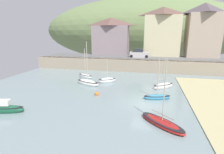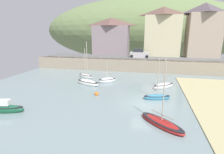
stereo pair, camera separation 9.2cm
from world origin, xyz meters
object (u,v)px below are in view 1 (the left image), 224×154
object	(u,v)px
dinghy_open_wooden	(162,123)
parked_car_near_slipway	(139,54)
waterfront_building_centre	(162,31)
sailboat_tall_mast	(157,97)
fishing_boat_green	(85,76)
sailboat_blue_trim	(88,83)
sailboat_nearest_shore	(3,109)
rowboat_small_beached	(163,86)
mooring_buoy	(97,94)
motorboat_with_cabin	(107,80)
waterfront_building_right	(203,30)
waterfront_building_left	(111,36)

from	to	relation	value
dinghy_open_wooden	parked_car_near_slipway	xyz separation A→B (m)	(-3.79, 25.07, 2.97)
waterfront_building_centre	sailboat_tall_mast	size ratio (longest dim) A/B	2.21
fishing_boat_green	sailboat_blue_trim	bearing A→B (deg)	-35.78
sailboat_tall_mast	fishing_boat_green	bearing A→B (deg)	131.46
sailboat_nearest_shore	sailboat_tall_mast	bearing A→B (deg)	12.94
sailboat_nearest_shore	rowboat_small_beached	bearing A→B (deg)	23.91
waterfront_building_centre	parked_car_near_slipway	bearing A→B (deg)	-137.11
rowboat_small_beached	fishing_boat_green	world-z (taller)	fishing_boat_green
rowboat_small_beached	sailboat_tall_mast	xyz separation A→B (m)	(-1.01, -4.64, -0.05)
sailboat_nearest_shore	parked_car_near_slipway	size ratio (longest dim) A/B	1.03
waterfront_building_centre	mooring_buoy	distance (m)	26.36
rowboat_small_beached	fishing_boat_green	size ratio (longest dim) A/B	0.86
sailboat_nearest_shore	mooring_buoy	size ratio (longest dim) A/B	8.15
dinghy_open_wooden	parked_car_near_slipway	world-z (taller)	dinghy_open_wooden
rowboat_small_beached	motorboat_with_cabin	world-z (taller)	rowboat_small_beached
fishing_boat_green	dinghy_open_wooden	size ratio (longest dim) A/B	0.89
waterfront_building_centre	fishing_boat_green	size ratio (longest dim) A/B	2.09
dinghy_open_wooden	sailboat_blue_trim	size ratio (longest dim) A/B	0.88
rowboat_small_beached	parked_car_near_slipway	world-z (taller)	parked_car_near_slipway
sailboat_tall_mast	motorboat_with_cabin	size ratio (longest dim) A/B	1.25
fishing_boat_green	motorboat_with_cabin	distance (m)	5.03
waterfront_building_centre	sailboat_blue_trim	distance (m)	23.86
waterfront_building_centre	mooring_buoy	size ratio (longest dim) A/B	21.27
waterfront_building_right	mooring_buoy	xyz separation A→B (m)	(-17.49, -23.59, -8.15)
sailboat_nearest_shore	dinghy_open_wooden	distance (m)	15.34
waterfront_building_left	waterfront_building_right	bearing A→B (deg)	0.00
waterfront_building_left	sailboat_blue_trim	world-z (taller)	waterfront_building_left
dinghy_open_wooden	sailboat_nearest_shore	bearing A→B (deg)	-134.87
rowboat_small_beached	mooring_buoy	world-z (taller)	rowboat_small_beached
dinghy_open_wooden	waterfront_building_right	bearing A→B (deg)	114.03
waterfront_building_right	motorboat_with_cabin	bearing A→B (deg)	-135.41
fishing_boat_green	waterfront_building_left	bearing A→B (deg)	114.48
sailboat_nearest_shore	motorboat_with_cabin	size ratio (longest dim) A/B	1.06
waterfront_building_centre	fishing_boat_green	distance (m)	21.76
waterfront_building_left	parked_car_near_slipway	world-z (taller)	waterfront_building_left
sailboat_nearest_shore	mooring_buoy	distance (m)	10.17
sailboat_nearest_shore	fishing_boat_green	bearing A→B (deg)	67.14
sailboat_tall_mast	mooring_buoy	distance (m)	7.47
waterfront_building_left	fishing_boat_green	size ratio (longest dim) A/B	1.73
dinghy_open_wooden	parked_car_near_slipway	bearing A→B (deg)	140.91
fishing_boat_green	sailboat_tall_mast	bearing A→B (deg)	-4.67
sailboat_nearest_shore	rowboat_small_beached	distance (m)	19.85
dinghy_open_wooden	motorboat_with_cabin	bearing A→B (deg)	165.22
rowboat_small_beached	sailboat_tall_mast	bearing A→B (deg)	-141.67
motorboat_with_cabin	parked_car_near_slipway	world-z (taller)	parked_car_near_slipway
sailboat_nearest_shore	rowboat_small_beached	size ratio (longest dim) A/B	0.93
sailboat_nearest_shore	rowboat_small_beached	xyz separation A→B (m)	(16.08, 11.64, -0.06)
waterfront_building_left	sailboat_nearest_shore	distance (m)	31.30
rowboat_small_beached	mooring_buoy	distance (m)	9.79
sailboat_nearest_shore	fishing_boat_green	world-z (taller)	fishing_boat_green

